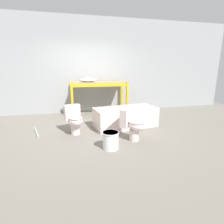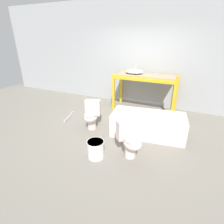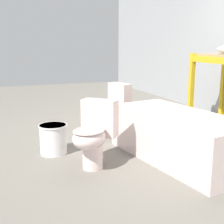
# 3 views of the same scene
# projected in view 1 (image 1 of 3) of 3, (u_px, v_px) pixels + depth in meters

# --- Properties ---
(ground_plane) EXTENTS (12.00, 12.00, 0.00)m
(ground_plane) POSITION_uv_depth(u_px,v_px,m) (94.00, 127.00, 4.65)
(ground_plane) COLOR slate
(warehouse_wall_rear) EXTENTS (10.80, 0.08, 3.20)m
(warehouse_wall_rear) POSITION_uv_depth(u_px,v_px,m) (86.00, 66.00, 6.01)
(warehouse_wall_rear) COLOR #9EA0A3
(warehouse_wall_rear) RESTS_ON ground_plane
(shelving_rack) EXTENTS (1.84, 0.71, 1.10)m
(shelving_rack) POSITION_uv_depth(u_px,v_px,m) (99.00, 88.00, 5.78)
(shelving_rack) COLOR gold
(shelving_rack) RESTS_ON ground_plane
(sink_basin) EXTENTS (0.53, 0.43, 0.21)m
(sink_basin) POSITION_uv_depth(u_px,v_px,m) (88.00, 80.00, 5.64)
(sink_basin) COLOR white
(sink_basin) RESTS_ON shelving_rack
(bathtub_main) EXTENTS (1.72, 0.95, 0.52)m
(bathtub_main) POSITION_uv_depth(u_px,v_px,m) (125.00, 116.00, 4.66)
(bathtub_main) COLOR silver
(bathtub_main) RESTS_ON ground_plane
(toilet_near) EXTENTS (0.62, 0.61, 0.68)m
(toilet_near) POSITION_uv_depth(u_px,v_px,m) (133.00, 124.00, 3.74)
(toilet_near) COLOR silver
(toilet_near) RESTS_ON ground_plane
(toilet_far) EXTENTS (0.48, 0.61, 0.68)m
(toilet_far) POSITION_uv_depth(u_px,v_px,m) (75.00, 119.00, 4.11)
(toilet_far) COLOR silver
(toilet_far) RESTS_ON ground_plane
(bucket_white) EXTENTS (0.33, 0.33, 0.34)m
(bucket_white) POSITION_uv_depth(u_px,v_px,m) (111.00, 140.00, 3.37)
(bucket_white) COLOR white
(bucket_white) RESTS_ON ground_plane
(loose_pipe) EXTENTS (0.23, 0.69, 0.04)m
(loose_pipe) POSITION_uv_depth(u_px,v_px,m) (36.00, 132.00, 4.25)
(loose_pipe) COLOR #B7B7BC
(loose_pipe) RESTS_ON ground_plane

